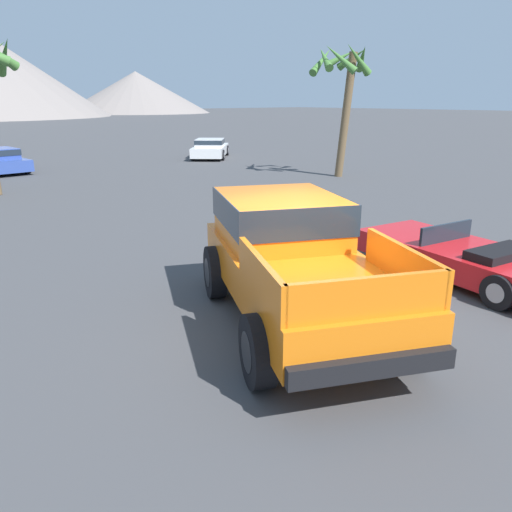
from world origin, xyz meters
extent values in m
plane|color=#424244|center=(0.00, 0.00, 0.00)|extent=(320.00, 320.00, 0.00)
cube|color=orange|center=(-0.09, 0.04, 0.84)|extent=(3.98, 5.32, 0.62)
cube|color=orange|center=(0.35, 0.93, 1.54)|extent=(2.63, 2.77, 0.77)
cube|color=#1E2833|center=(0.35, 0.93, 1.68)|extent=(2.68, 2.82, 0.49)
cube|color=orange|center=(-1.56, -0.77, 1.40)|extent=(0.93, 1.81, 0.48)
cube|color=orange|center=(0.19, -1.62, 1.40)|extent=(0.93, 1.81, 0.48)
cube|color=orange|center=(-1.10, -2.05, 1.40)|extent=(1.78, 0.92, 0.48)
cube|color=black|center=(1.02, 2.31, 0.65)|extent=(1.86, 1.01, 0.24)
cube|color=black|center=(-1.19, -2.22, 0.65)|extent=(1.86, 1.01, 0.24)
cylinder|color=black|center=(-0.35, 1.88, 0.47)|extent=(0.67, 0.98, 0.95)
cylinder|color=#232326|center=(-0.35, 1.88, 0.47)|extent=(0.50, 0.60, 0.52)
cylinder|color=black|center=(1.52, 0.97, 0.47)|extent=(0.67, 0.98, 0.95)
cylinder|color=#232326|center=(1.52, 0.97, 0.47)|extent=(0.50, 0.60, 0.52)
cylinder|color=black|center=(-1.69, -0.88, 0.47)|extent=(0.67, 0.98, 0.95)
cylinder|color=#232326|center=(-1.69, -0.88, 0.47)|extent=(0.50, 0.60, 0.52)
cylinder|color=black|center=(0.18, -1.79, 0.47)|extent=(0.67, 0.98, 0.95)
cylinder|color=#232326|center=(0.18, -1.79, 0.47)|extent=(0.50, 0.60, 0.52)
cube|color=red|center=(4.07, -0.52, 0.41)|extent=(2.46, 4.63, 0.47)
cube|color=#1E2833|center=(4.15, -0.04, 0.83)|extent=(1.50, 0.30, 0.38)
cube|color=black|center=(3.95, -1.28, 0.72)|extent=(1.51, 0.84, 0.16)
cylinder|color=black|center=(3.44, 0.96, 0.31)|extent=(0.32, 0.65, 0.62)
cylinder|color=#9E9EA3|center=(3.44, 0.96, 0.31)|extent=(0.28, 0.37, 0.34)
cylinder|color=black|center=(5.13, 0.69, 0.31)|extent=(0.32, 0.65, 0.62)
cylinder|color=#9E9EA3|center=(5.13, 0.69, 0.31)|extent=(0.28, 0.37, 0.34)
cylinder|color=black|center=(3.01, -1.73, 0.31)|extent=(0.32, 0.65, 0.62)
cylinder|color=#9E9EA3|center=(3.01, -1.73, 0.31)|extent=(0.28, 0.37, 0.34)
cube|color=white|center=(12.76, 20.51, 0.45)|extent=(4.39, 4.56, 0.55)
cube|color=white|center=(12.69, 20.42, 0.93)|extent=(2.47, 2.48, 0.42)
cube|color=#1E2833|center=(12.69, 20.42, 0.98)|extent=(2.52, 2.54, 0.25)
cylinder|color=black|center=(13.05, 22.13, 0.31)|extent=(0.58, 0.61, 0.63)
cylinder|color=#9E9EA3|center=(13.05, 22.13, 0.31)|extent=(0.40, 0.41, 0.34)
cylinder|color=black|center=(14.35, 20.94, 0.31)|extent=(0.58, 0.61, 0.63)
cylinder|color=#9E9EA3|center=(14.35, 20.94, 0.31)|extent=(0.40, 0.41, 0.34)
cylinder|color=black|center=(11.17, 20.07, 0.31)|extent=(0.58, 0.61, 0.63)
cylinder|color=#9E9EA3|center=(11.17, 20.07, 0.31)|extent=(0.40, 0.41, 0.34)
cylinder|color=black|center=(12.47, 18.88, 0.31)|extent=(0.58, 0.61, 0.63)
cylinder|color=#9E9EA3|center=(12.47, 18.88, 0.31)|extent=(0.40, 0.41, 0.34)
cylinder|color=black|center=(1.84, 23.48, 0.31)|extent=(0.26, 0.62, 0.61)
cylinder|color=#9E9EA3|center=(1.84, 23.48, 0.31)|extent=(0.25, 0.35, 0.34)
cylinder|color=black|center=(2.02, 20.75, 0.31)|extent=(0.26, 0.62, 0.61)
cylinder|color=#9E9EA3|center=(2.02, 20.75, 0.31)|extent=(0.25, 0.35, 0.34)
cylinder|color=brown|center=(12.81, 10.00, 2.71)|extent=(0.36, 0.87, 5.42)
cone|color=#427533|center=(13.53, 10.40, 5.21)|extent=(0.63, 1.50, 1.02)
cone|color=#427533|center=(13.24, 10.83, 5.22)|extent=(1.37, 1.15, 0.96)
cone|color=#427533|center=(12.47, 11.26, 5.10)|extent=(2.01, 0.98, 1.42)
cone|color=#427533|center=(12.06, 10.71, 5.15)|extent=(1.18, 1.63, 1.21)
cone|color=#427533|center=(12.09, 9.84, 5.10)|extent=(1.07, 1.49, 1.34)
cone|color=#427533|center=(12.72, 9.41, 5.09)|extent=(1.56, 0.52, 1.38)
cone|color=#427533|center=(13.39, 9.72, 5.17)|extent=(1.30, 1.36, 1.14)
cone|color=#427533|center=(0.26, 15.45, 4.93)|extent=(0.40, 1.74, 1.38)
cone|color=gray|center=(58.77, 117.92, 5.12)|extent=(37.34, 37.34, 10.23)
camera|label=1|loc=(-5.30, -5.09, 3.46)|focal=35.00mm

